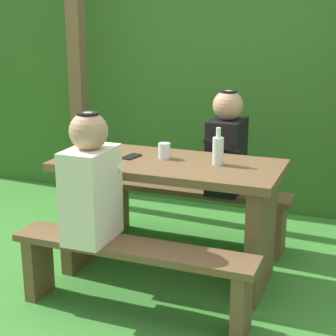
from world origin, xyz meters
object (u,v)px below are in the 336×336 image
(cell_phone, at_px, (131,157))
(bottle_left, at_px, (218,150))
(bench_near, at_px, (132,264))
(drinking_glass, at_px, (164,151))
(person_white_shirt, at_px, (91,182))
(bench_far, at_px, (195,203))
(picnic_table, at_px, (168,199))
(person_black_coat, at_px, (227,146))

(cell_phone, bearing_deg, bottle_left, 14.30)
(bench_near, distance_m, drinking_glass, 0.79)
(person_white_shirt, bearing_deg, bench_far, 77.44)
(cell_phone, bearing_deg, bench_far, 75.83)
(bench_near, relative_size, cell_phone, 10.00)
(bench_near, bearing_deg, drinking_glass, 94.54)
(drinking_glass, bearing_deg, cell_phone, -166.10)
(picnic_table, relative_size, person_black_coat, 1.95)
(bottle_left, xyz_separation_m, cell_phone, (-0.56, -0.03, -0.09))
(bench_near, relative_size, bench_far, 1.00)
(bench_far, distance_m, cell_phone, 0.75)
(drinking_glass, distance_m, bottle_left, 0.36)
(picnic_table, relative_size, cell_phone, 10.00)
(bench_far, xyz_separation_m, person_white_shirt, (-0.24, -1.09, 0.45))
(picnic_table, height_order, drinking_glass, drinking_glass)
(bench_near, bearing_deg, cell_phone, 114.72)
(bench_far, height_order, bottle_left, bottle_left)
(drinking_glass, distance_m, cell_phone, 0.22)
(bench_far, height_order, drinking_glass, drinking_glass)
(person_white_shirt, bearing_deg, cell_phone, 91.28)
(person_black_coat, bearing_deg, bench_far, 179.17)
(bottle_left, bearing_deg, bench_near, -117.87)
(bottle_left, bearing_deg, bench_far, 121.34)
(picnic_table, bearing_deg, bench_near, -90.00)
(person_white_shirt, xyz_separation_m, drinking_glass, (0.19, 0.60, 0.05))
(bench_near, relative_size, bottle_left, 6.13)
(bench_near, xyz_separation_m, person_black_coat, (0.23, 1.09, 0.45))
(bench_near, height_order, person_white_shirt, person_white_shirt)
(bench_far, relative_size, person_black_coat, 1.95)
(person_white_shirt, relative_size, drinking_glass, 7.26)
(bench_near, relative_size, person_white_shirt, 1.95)
(bench_far, xyz_separation_m, person_black_coat, (0.23, -0.00, 0.45))
(picnic_table, xyz_separation_m, bench_near, (0.00, -0.54, -0.21))
(bench_near, distance_m, person_black_coat, 1.20)
(person_black_coat, bearing_deg, picnic_table, -112.82)
(drinking_glass, relative_size, bottle_left, 0.43)
(person_white_shirt, distance_m, cell_phone, 0.55)
(bench_near, xyz_separation_m, person_white_shirt, (-0.24, 0.00, 0.45))
(cell_phone, bearing_deg, person_white_shirt, -77.56)
(person_white_shirt, relative_size, bottle_left, 3.15)
(bench_near, distance_m, bottle_left, 0.85)
(bench_near, relative_size, person_black_coat, 1.95)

